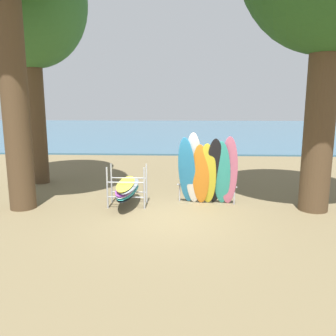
# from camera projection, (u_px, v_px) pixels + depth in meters

# --- Properties ---
(ground_plane) EXTENTS (80.00, 80.00, 0.00)m
(ground_plane) POSITION_uv_depth(u_px,v_px,m) (169.00, 218.00, 9.50)
(ground_plane) COLOR brown
(lake_water) EXTENTS (80.00, 36.00, 0.10)m
(lake_water) POSITION_uv_depth(u_px,v_px,m) (181.00, 130.00, 38.00)
(lake_water) COLOR #38607A
(lake_water) RESTS_ON ground
(tree_mid_behind) EXTENTS (4.10, 4.10, 9.05)m
(tree_mid_behind) POSITION_uv_depth(u_px,v_px,m) (29.00, 3.00, 12.37)
(tree_mid_behind) COLOR #4C3823
(tree_mid_behind) RESTS_ON ground
(leaning_board_pile) EXTENTS (1.89, 0.91, 2.27)m
(leaning_board_pile) POSITION_uv_depth(u_px,v_px,m) (208.00, 172.00, 10.44)
(leaning_board_pile) COLOR #2D8ED1
(leaning_board_pile) RESTS_ON ground
(board_storage_rack) EXTENTS (1.15, 2.13, 1.25)m
(board_storage_rack) POSITION_uv_depth(u_px,v_px,m) (127.00, 188.00, 10.51)
(board_storage_rack) COLOR #9EA0A5
(board_storage_rack) RESTS_ON ground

